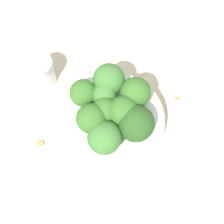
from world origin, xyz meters
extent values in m
plane|color=beige|center=(0.00, 0.00, 0.00)|extent=(3.00, 3.00, 0.00)
cylinder|color=silver|center=(0.00, 0.00, 0.03)|extent=(0.16, 0.16, 0.05)
cylinder|color=#84AD66|center=(0.00, -0.01, 0.06)|extent=(0.02, 0.02, 0.03)
sphere|color=#386B28|center=(0.00, -0.01, 0.08)|extent=(0.04, 0.04, 0.04)
cylinder|color=#8EB770|center=(-0.03, -0.04, 0.06)|extent=(0.03, 0.03, 0.02)
sphere|color=#386B28|center=(-0.03, -0.04, 0.08)|extent=(0.04, 0.04, 0.04)
cylinder|color=#7A9E5B|center=(-0.03, 0.03, 0.06)|extent=(0.02, 0.02, 0.02)
sphere|color=#386B28|center=(-0.03, 0.03, 0.08)|extent=(0.05, 0.05, 0.05)
cylinder|color=#7A9E5B|center=(0.01, -0.03, 0.07)|extent=(0.02, 0.02, 0.03)
sphere|color=#386B28|center=(0.01, -0.03, 0.09)|extent=(0.04, 0.04, 0.04)
cylinder|color=#7A9E5B|center=(0.02, 0.03, 0.06)|extent=(0.02, 0.02, 0.02)
sphere|color=#28511E|center=(0.02, 0.03, 0.08)|extent=(0.05, 0.05, 0.05)
cylinder|color=#84AD66|center=(0.00, 0.02, 0.06)|extent=(0.01, 0.01, 0.03)
sphere|color=#386B28|center=(0.00, 0.02, 0.08)|extent=(0.05, 0.05, 0.05)
cylinder|color=#7A9E5B|center=(0.04, -0.01, 0.06)|extent=(0.02, 0.02, 0.03)
sphere|color=#3D7533|center=(0.04, -0.01, 0.09)|extent=(0.05, 0.05, 0.05)
cylinder|color=#8EB770|center=(-0.05, -0.01, 0.06)|extent=(0.02, 0.02, 0.03)
sphere|color=#3D7533|center=(-0.05, -0.01, 0.09)|extent=(0.05, 0.05, 0.05)
cylinder|color=#8EB770|center=(-0.03, -0.01, 0.06)|extent=(0.02, 0.02, 0.03)
sphere|color=#3D7533|center=(-0.03, -0.01, 0.08)|extent=(0.04, 0.04, 0.04)
cylinder|color=silver|center=(-0.08, -0.12, 0.02)|extent=(0.04, 0.04, 0.05)
cylinder|color=#B7B7BC|center=(-0.08, -0.12, 0.05)|extent=(0.04, 0.04, 0.01)
cube|color=#AD7F4C|center=(0.03, -0.11, 0.00)|extent=(0.01, 0.01, 0.01)
cube|color=#AD7F4C|center=(-0.10, -0.03, 0.00)|extent=(0.01, 0.01, 0.01)
cube|color=#AD7F4C|center=(-0.06, 0.10, 0.00)|extent=(0.01, 0.01, 0.01)
camera|label=1|loc=(0.19, 0.01, 0.57)|focal=60.00mm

